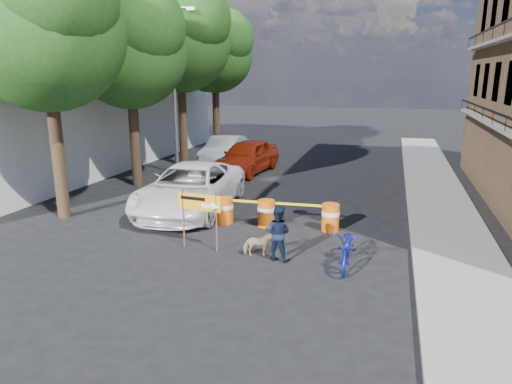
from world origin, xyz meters
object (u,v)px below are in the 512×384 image
Objects in this scene: detour_sign at (205,207)px; pedestrian at (278,233)px; suv_white at (190,188)px; barrel_mid_right at (266,213)px; sedan_red at (247,156)px; sedan_silver at (225,150)px; barrel_far_right at (331,217)px; barrel_far_left at (165,202)px; bicycle at (348,230)px; barrel_mid_left at (225,210)px; dog at (258,245)px.

detour_sign reaches higher than pedestrian.
barrel_mid_right is at bearing -20.89° from suv_white.
sedan_red is (-2.07, 10.52, -0.43)m from detour_sign.
barrel_mid_right is 11.34m from sedan_silver.
sedan_silver reaches higher than barrel_far_right.
barrel_far_left is 5.63m from pedestrian.
barrel_mid_right is 3.93m from bicycle.
barrel_mid_left is 0.44× the size of bicycle.
dog is at bearing -121.12° from barrel_far_right.
detour_sign is (2.69, -2.72, 0.81)m from barrel_far_left.
sedan_red reaches higher than barrel_far_left.
dog is (1.92, -2.50, -0.13)m from barrel_mid_left.
detour_sign is at bearing -71.77° from sedan_red.
sedan_silver reaches higher than barrel_mid_right.
sedan_red is at bearing 111.86° from barrel_mid_right.
barrel_mid_left is 1.10× the size of dog.
barrel_far_right is at bearing -48.73° from sedan_red.
barrel_mid_right is 0.44× the size of bicycle.
detour_sign reaches higher than barrel_mid_left.
barrel_far_right is (5.93, -0.03, 0.00)m from barrel_far_left.
barrel_mid_left is at bearing 12.91° from dog.
pedestrian reaches higher than barrel_mid_left.
bicycle is at bearing -58.65° from sedan_silver.
sedan_silver is (-7.31, 9.94, 0.30)m from barrel_far_right.
bicycle is at bearing 4.58° from detour_sign.
detour_sign is 4.12m from suv_white.
pedestrian is 0.33× the size of sedan_silver.
barrel_far_left and barrel_mid_left have the same top height.
barrel_far_left is at bearing -87.40° from sedan_red.
barrel_far_right is 0.51× the size of detour_sign.
detour_sign is at bearing 64.26° from dog.
barrel_far_left is at bearing -130.42° from suv_white.
suv_white is at bearing -78.86° from sedan_silver.
detour_sign is (-1.13, -2.54, 0.81)m from barrel_mid_right.
dog is (-2.44, 0.00, -0.68)m from bicycle.
barrel_far_right is (3.56, 0.22, 0.00)m from barrel_mid_left.
bicycle reaches higher than dog.
detour_sign is at bearing -140.39° from barrel_far_right.
sedan_red reaches higher than sedan_silver.
suv_white reaches higher than barrel_far_right.
sedan_silver is (-6.24, 12.73, 0.00)m from pedestrian.
suv_white is at bearing 125.29° from detour_sign.
sedan_red is at bearing -59.71° from pedestrian.
pedestrian is (4.86, -2.83, 0.30)m from barrel_far_left.
barrel_mid_right is at bearing 71.19° from detour_sign.
detour_sign is at bearing 177.95° from bicycle.
sedan_silver is at bearing -0.41° from dog.
barrel_far_right is 5.39m from suv_white.
sedan_red is at bearing 124.18° from barrel_far_right.
barrel_mid_right is at bearing -14.06° from dog.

